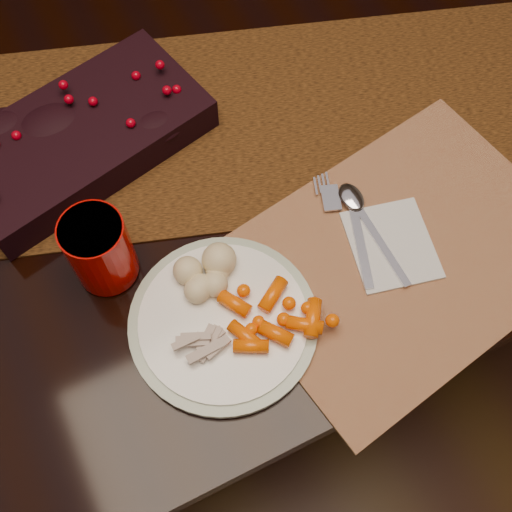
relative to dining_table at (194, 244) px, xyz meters
name	(u,v)px	position (x,y,z in m)	size (l,w,h in m)	color
floor	(207,311)	(0.00, 0.00, -0.38)	(5.00, 5.00, 0.00)	black
dining_table	(194,244)	(0.00, 0.00, 0.00)	(1.80, 1.00, 0.75)	black
table_runner	(206,126)	(0.05, -0.01, 0.38)	(1.84, 0.38, 0.00)	black
centerpiece	(79,134)	(-0.13, 0.03, 0.41)	(0.37, 0.19, 0.07)	black
placemat_main	(404,253)	(0.21, -0.33, 0.38)	(0.46, 0.34, 0.00)	brown
dinner_plate	(223,322)	(-0.06, -0.32, 0.39)	(0.25, 0.25, 0.01)	white
baby_carrots	(270,308)	(0.00, -0.34, 0.40)	(0.12, 0.10, 0.02)	#F95700
mashed_potatoes	(210,272)	(-0.05, -0.26, 0.42)	(0.09, 0.08, 0.05)	beige
turkey_shreds	(202,345)	(-0.10, -0.34, 0.40)	(0.07, 0.06, 0.02)	gray
napkin	(391,245)	(0.20, -0.32, 0.38)	(0.11, 0.13, 0.00)	silver
fork	(353,233)	(0.16, -0.28, 0.39)	(0.03, 0.17, 0.00)	silver
spoon	(373,231)	(0.18, -0.29, 0.39)	(0.03, 0.16, 0.00)	white
red_cup	(100,250)	(-0.17, -0.18, 0.44)	(0.08, 0.08, 0.11)	#A80400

